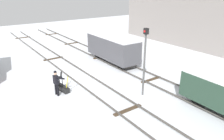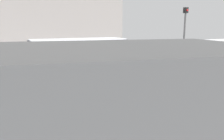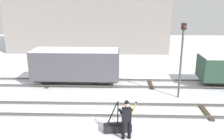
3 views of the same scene
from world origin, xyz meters
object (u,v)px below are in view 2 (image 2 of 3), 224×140
object	(u,v)px
switch_lever_frame	(184,94)
rail_worker	(200,80)
freight_car_far_end	(209,50)
signal_post	(184,35)
freight_car_mid_siding	(79,56)

from	to	relation	value
switch_lever_frame	rail_worker	bearing A→B (deg)	-64.19
switch_lever_frame	rail_worker	size ratio (longest dim) A/B	0.85
freight_car_far_end	rail_worker	bearing A→B (deg)	-138.70
signal_post	freight_car_far_end	world-z (taller)	signal_post
freight_car_far_end	switch_lever_frame	bearing A→B (deg)	-142.12
signal_post	rail_worker	bearing A→B (deg)	-125.21
rail_worker	freight_car_mid_siding	world-z (taller)	freight_car_mid_siding
signal_post	freight_car_mid_siding	bearing A→B (deg)	161.39
switch_lever_frame	rail_worker	xyz separation A→B (m)	(0.36, -0.53, 0.73)
rail_worker	freight_car_far_end	size ratio (longest dim) A/B	0.29
rail_worker	freight_car_far_end	bearing A→B (deg)	31.63
switch_lever_frame	signal_post	distance (m)	5.96
switch_lever_frame	freight_car_mid_siding	world-z (taller)	freight_car_mid_siding
freight_car_mid_siding	signal_post	bearing A→B (deg)	-18.01
rail_worker	signal_post	bearing A→B (deg)	46.55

